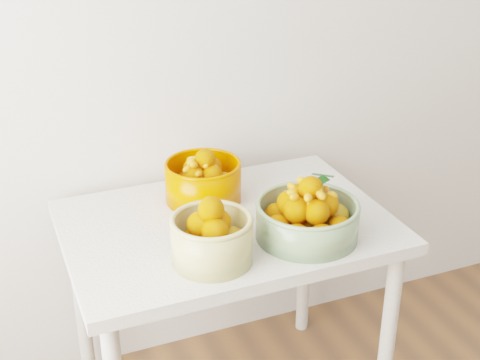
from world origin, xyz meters
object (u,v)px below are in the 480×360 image
at_px(table, 227,247).
at_px(bowl_orange, 203,180).
at_px(bowl_green, 307,217).
at_px(bowl_cream, 212,237).

distance_m(table, bowl_orange, 0.24).
bearing_deg(table, bowl_green, -43.90).
distance_m(bowl_green, bowl_orange, 0.40).
distance_m(table, bowl_cream, 0.29).
relative_size(table, bowl_cream, 3.63).
xyz_separation_m(table, bowl_orange, (-0.02, 0.16, 0.17)).
distance_m(table, bowl_green, 0.30).
height_order(bowl_cream, bowl_green, same).
bearing_deg(bowl_cream, bowl_orange, 74.53).
bearing_deg(bowl_cream, table, 58.56).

